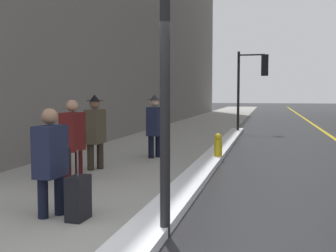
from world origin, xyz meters
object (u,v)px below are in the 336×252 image
pedestrian_with_shoulder_bag (73,136)px  pedestrian_trailing (51,157)px  traffic_light_near (255,74)px  rolling_suitcase (78,198)px  pedestrian_in_fedora (95,129)px  fire_hydrant (218,147)px  pedestrian_nearside (155,123)px

pedestrian_with_shoulder_bag → pedestrian_trailing: bearing=22.0°
traffic_light_near → rolling_suitcase: size_ratio=3.71×
pedestrian_in_fedora → fire_hydrant: pedestrian_in_fedora is taller
pedestrian_in_fedora → pedestrian_nearside: pedestrian_nearside is taller
traffic_light_near → rolling_suitcase: traffic_light_near is taller
pedestrian_with_shoulder_bag → rolling_suitcase: bearing=30.2°
pedestrian_nearside → pedestrian_in_fedora: bearing=-19.0°
rolling_suitcase → fire_hydrant: size_ratio=1.36×
pedestrian_trailing → fire_hydrant: (1.64, 5.41, -0.48)m
rolling_suitcase → pedestrian_nearside: bearing=-172.4°
pedestrian_in_fedora → traffic_light_near: bearing=165.2°
traffic_light_near → pedestrian_with_shoulder_bag: (-3.06, -11.08, -1.67)m
pedestrian_nearside → rolling_suitcase: (0.48, -5.61, -0.61)m
pedestrian_nearside → rolling_suitcase: size_ratio=1.77×
traffic_light_near → pedestrian_with_shoulder_bag: traffic_light_near is taller
traffic_light_near → pedestrian_in_fedora: traffic_light_near is taller
traffic_light_near → rolling_suitcase: bearing=-97.7°
traffic_light_near → pedestrian_nearside: 8.33m
pedestrian_in_fedora → fire_hydrant: (2.50, 1.92, -0.57)m
pedestrian_nearside → fire_hydrant: bearing=88.8°
pedestrian_with_shoulder_bag → fire_hydrant: size_ratio=2.25×
pedestrian_in_fedora → fire_hydrant: bearing=130.3°
pedestrian_with_shoulder_bag → pedestrian_in_fedora: bearing=-174.3°
pedestrian_in_fedora → pedestrian_nearside: 2.19m
pedestrian_in_fedora → pedestrian_nearside: (0.81, 2.04, -0.00)m
rolling_suitcase → fire_hydrant: 5.62m
traffic_light_near → pedestrian_in_fedora: bearing=-107.5°
pedestrian_nearside → pedestrian_with_shoulder_bag: bearing=-10.2°
pedestrian_nearside → rolling_suitcase: 5.66m
pedestrian_nearside → traffic_light_near: bearing=166.3°
pedestrian_in_fedora → rolling_suitcase: (1.29, -3.57, -0.61)m
pedestrian_trailing → rolling_suitcase: (0.43, -0.08, -0.52)m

